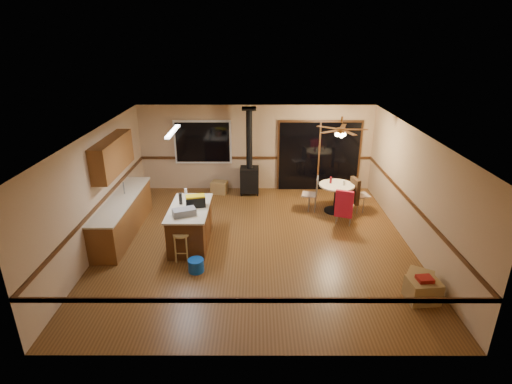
{
  "coord_description": "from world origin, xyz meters",
  "views": [
    {
      "loc": [
        0.01,
        -8.18,
        4.54
      ],
      "look_at": [
        0.0,
        0.3,
        1.15
      ],
      "focal_mm": 28.0,
      "sensor_mm": 36.0,
      "label": 1
    }
  ],
  "objects_px": {
    "chair_left": "(314,190)",
    "box_corner_a": "(423,290)",
    "toolbox_black": "(196,202)",
    "chair_near": "(344,204)",
    "kitchen_island": "(190,225)",
    "bar_stool": "(182,247)",
    "blue_bucket": "(196,265)",
    "dining_table": "(336,193)",
    "chair_right": "(356,191)",
    "box_under_window": "(219,187)",
    "box_corner_b": "(419,281)",
    "toolbox_grey": "(184,212)",
    "wood_stove": "(249,171)"
  },
  "relations": [
    {
      "from": "toolbox_grey",
      "to": "dining_table",
      "type": "bearing_deg",
      "value": 30.69
    },
    {
      "from": "box_corner_a",
      "to": "toolbox_grey",
      "type": "bearing_deg",
      "value": 159.35
    },
    {
      "from": "wood_stove",
      "to": "bar_stool",
      "type": "relative_size",
      "value": 3.97
    },
    {
      "from": "kitchen_island",
      "to": "bar_stool",
      "type": "bearing_deg",
      "value": -95.46
    },
    {
      "from": "chair_near",
      "to": "box_corner_b",
      "type": "relative_size",
      "value": 1.57
    },
    {
      "from": "kitchen_island",
      "to": "dining_table",
      "type": "bearing_deg",
      "value": 25.84
    },
    {
      "from": "chair_near",
      "to": "toolbox_grey",
      "type": "bearing_deg",
      "value": -160.5
    },
    {
      "from": "wood_stove",
      "to": "chair_right",
      "type": "bearing_deg",
      "value": -23.79
    },
    {
      "from": "dining_table",
      "to": "blue_bucket",
      "type": "bearing_deg",
      "value": -138.69
    },
    {
      "from": "wood_stove",
      "to": "dining_table",
      "type": "bearing_deg",
      "value": -28.51
    },
    {
      "from": "chair_left",
      "to": "chair_near",
      "type": "distance_m",
      "value": 1.14
    },
    {
      "from": "box_under_window",
      "to": "chair_near",
      "type": "bearing_deg",
      "value": -33.63
    },
    {
      "from": "bar_stool",
      "to": "box_corner_b",
      "type": "height_order",
      "value": "bar_stool"
    },
    {
      "from": "bar_stool",
      "to": "blue_bucket",
      "type": "bearing_deg",
      "value": -51.71
    },
    {
      "from": "chair_left",
      "to": "box_corner_a",
      "type": "distance_m",
      "value": 4.26
    },
    {
      "from": "bar_stool",
      "to": "box_corner_a",
      "type": "distance_m",
      "value": 4.8
    },
    {
      "from": "box_under_window",
      "to": "box_corner_b",
      "type": "xyz_separation_m",
      "value": [
        4.22,
        -4.89,
        -0.0
      ]
    },
    {
      "from": "toolbox_black",
      "to": "blue_bucket",
      "type": "bearing_deg",
      "value": -83.69
    },
    {
      "from": "chair_right",
      "to": "box_corner_b",
      "type": "bearing_deg",
      "value": -83.25
    },
    {
      "from": "kitchen_island",
      "to": "box_corner_a",
      "type": "xyz_separation_m",
      "value": [
        4.52,
        -2.14,
        -0.24
      ]
    },
    {
      "from": "kitchen_island",
      "to": "box_corner_b",
      "type": "xyz_separation_m",
      "value": [
        4.6,
        -1.79,
        -0.27
      ]
    },
    {
      "from": "chair_right",
      "to": "kitchen_island",
      "type": "bearing_deg",
      "value": -156.9
    },
    {
      "from": "box_under_window",
      "to": "bar_stool",
      "type": "bearing_deg",
      "value": -96.72
    },
    {
      "from": "kitchen_island",
      "to": "toolbox_black",
      "type": "relative_size",
      "value": 3.95
    },
    {
      "from": "chair_left",
      "to": "toolbox_black",
      "type": "bearing_deg",
      "value": -148.15
    },
    {
      "from": "chair_near",
      "to": "kitchen_island",
      "type": "bearing_deg",
      "value": -166.3
    },
    {
      "from": "chair_right",
      "to": "box_corner_a",
      "type": "xyz_separation_m",
      "value": [
        0.35,
        -3.92,
        -0.39
      ]
    },
    {
      "from": "box_corner_b",
      "to": "chair_right",
      "type": "bearing_deg",
      "value": 96.75
    },
    {
      "from": "box_corner_a",
      "to": "box_corner_b",
      "type": "relative_size",
      "value": 1.23
    },
    {
      "from": "chair_near",
      "to": "box_corner_a",
      "type": "relative_size",
      "value": 1.28
    },
    {
      "from": "blue_bucket",
      "to": "dining_table",
      "type": "xyz_separation_m",
      "value": [
        3.38,
        2.97,
        0.4
      ]
    },
    {
      "from": "blue_bucket",
      "to": "box_corner_b",
      "type": "distance_m",
      "value": 4.36
    },
    {
      "from": "kitchen_island",
      "to": "box_under_window",
      "type": "bearing_deg",
      "value": 82.97
    },
    {
      "from": "chair_right",
      "to": "dining_table",
      "type": "bearing_deg",
      "value": -178.78
    },
    {
      "from": "toolbox_grey",
      "to": "blue_bucket",
      "type": "xyz_separation_m",
      "value": [
        0.32,
        -0.78,
        -0.84
      ]
    },
    {
      "from": "box_corner_a",
      "to": "toolbox_black",
      "type": "bearing_deg",
      "value": 153.58
    },
    {
      "from": "chair_near",
      "to": "chair_left",
      "type": "bearing_deg",
      "value": 123.66
    },
    {
      "from": "kitchen_island",
      "to": "toolbox_black",
      "type": "height_order",
      "value": "toolbox_black"
    },
    {
      "from": "blue_bucket",
      "to": "box_corner_b",
      "type": "bearing_deg",
      "value": -7.86
    },
    {
      "from": "chair_right",
      "to": "box_corner_a",
      "type": "height_order",
      "value": "chair_right"
    },
    {
      "from": "dining_table",
      "to": "chair_left",
      "type": "bearing_deg",
      "value": 172.57
    },
    {
      "from": "chair_right",
      "to": "bar_stool",
      "type": "bearing_deg",
      "value": -149.2
    },
    {
      "from": "toolbox_black",
      "to": "chair_near",
      "type": "relative_size",
      "value": 0.61
    },
    {
      "from": "toolbox_grey",
      "to": "bar_stool",
      "type": "distance_m",
      "value": 0.74
    },
    {
      "from": "kitchen_island",
      "to": "blue_bucket",
      "type": "relative_size",
      "value": 5.17
    },
    {
      "from": "chair_right",
      "to": "box_under_window",
      "type": "xyz_separation_m",
      "value": [
        -3.79,
        1.32,
        -0.41
      ]
    },
    {
      "from": "toolbox_grey",
      "to": "box_corner_a",
      "type": "height_order",
      "value": "toolbox_grey"
    },
    {
      "from": "toolbox_black",
      "to": "box_corner_b",
      "type": "bearing_deg",
      "value": -22.33
    },
    {
      "from": "chair_right",
      "to": "box_corner_a",
      "type": "distance_m",
      "value": 3.95
    },
    {
      "from": "wood_stove",
      "to": "blue_bucket",
      "type": "distance_m",
      "value": 4.41
    }
  ]
}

